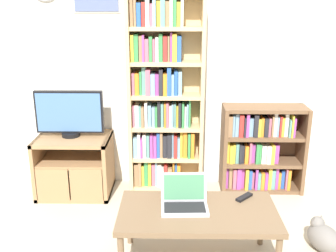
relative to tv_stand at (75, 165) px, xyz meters
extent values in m
cube|color=silver|center=(1.05, 0.32, 1.00)|extent=(6.35, 0.06, 2.60)
cube|color=#9E754C|center=(-0.34, 0.02, 0.00)|extent=(0.04, 0.51, 0.59)
cube|color=#9E754C|center=(0.34, 0.02, 0.00)|extent=(0.04, 0.51, 0.59)
cube|color=#9E754C|center=(0.00, 0.02, 0.28)|extent=(0.71, 0.51, 0.04)
cube|color=#9E754C|center=(0.00, 0.02, -0.28)|extent=(0.71, 0.51, 0.04)
cube|color=#9E754C|center=(0.00, 0.02, 0.06)|extent=(0.64, 0.48, 0.04)
cube|color=#9E754C|center=(-0.16, -0.23, -0.10)|extent=(0.31, 0.02, 0.32)
cube|color=#9E754C|center=(0.16, -0.23, -0.10)|extent=(0.31, 0.02, 0.32)
cylinder|color=black|center=(-0.02, 0.04, 0.31)|extent=(0.18, 0.18, 0.04)
cube|color=black|center=(-0.02, 0.04, 0.54)|extent=(0.65, 0.05, 0.41)
cube|color=#4770A8|center=(-0.02, 0.01, 0.54)|extent=(0.62, 0.01, 0.38)
cube|color=tan|center=(0.56, 0.14, 0.68)|extent=(0.04, 0.27, 1.96)
cube|color=tan|center=(1.26, 0.14, 0.68)|extent=(0.04, 0.27, 1.96)
cube|color=tan|center=(0.91, 0.26, 0.68)|extent=(0.73, 0.02, 1.96)
cube|color=tan|center=(0.91, 0.14, -0.28)|extent=(0.66, 0.23, 0.04)
cube|color=tan|center=(0.91, 0.14, 0.04)|extent=(0.66, 0.23, 0.04)
cube|color=tan|center=(0.91, 0.14, 0.36)|extent=(0.66, 0.23, 0.04)
cube|color=tan|center=(0.91, 0.14, 0.68)|extent=(0.66, 0.23, 0.04)
cube|color=tan|center=(0.91, 0.14, 1.00)|extent=(0.66, 0.23, 0.04)
cube|color=tan|center=(0.91, 0.14, 1.32)|extent=(0.66, 0.23, 0.04)
cube|color=#93704C|center=(0.61, 0.15, -0.14)|extent=(0.04, 0.18, 0.24)
cube|color=#93704C|center=(0.64, 0.15, -0.13)|extent=(0.03, 0.20, 0.27)
cube|color=gold|center=(0.67, 0.15, -0.15)|extent=(0.03, 0.17, 0.22)
cube|color=#388947|center=(0.71, 0.15, -0.13)|extent=(0.04, 0.17, 0.26)
cube|color=gold|center=(0.74, 0.15, -0.14)|extent=(0.03, 0.17, 0.26)
cube|color=#B75B70|center=(0.78, 0.16, -0.14)|extent=(0.04, 0.16, 0.24)
cube|color=#759EB7|center=(0.81, 0.15, -0.13)|extent=(0.02, 0.17, 0.26)
cube|color=white|center=(0.84, 0.15, -0.15)|extent=(0.04, 0.20, 0.24)
cube|color=white|center=(0.88, 0.15, -0.16)|extent=(0.02, 0.20, 0.21)
cube|color=red|center=(0.91, 0.14, -0.15)|extent=(0.03, 0.21, 0.24)
cube|color=#93704C|center=(0.95, 0.14, -0.16)|extent=(0.04, 0.21, 0.20)
cube|color=orange|center=(0.99, 0.16, -0.14)|extent=(0.02, 0.16, 0.25)
cube|color=#2856A8|center=(1.01, 0.16, -0.14)|extent=(0.02, 0.16, 0.24)
cube|color=orange|center=(1.04, 0.15, -0.15)|extent=(0.03, 0.19, 0.23)
cube|color=#759EB7|center=(0.60, 0.15, 0.16)|extent=(0.04, 0.20, 0.21)
cube|color=white|center=(0.64, 0.15, 0.18)|extent=(0.03, 0.17, 0.25)
cube|color=#9E4293|center=(0.67, 0.14, 0.16)|extent=(0.02, 0.21, 0.20)
cube|color=white|center=(0.69, 0.15, 0.17)|extent=(0.03, 0.18, 0.24)
cube|color=#5B9389|center=(0.73, 0.15, 0.17)|extent=(0.03, 0.19, 0.23)
cube|color=#9E4293|center=(0.77, 0.15, 0.17)|extent=(0.03, 0.21, 0.23)
cube|color=#9E4293|center=(0.80, 0.15, 0.17)|extent=(0.03, 0.21, 0.23)
cube|color=#2856A8|center=(0.83, 0.15, 0.19)|extent=(0.03, 0.19, 0.26)
cube|color=#93704C|center=(0.86, 0.15, 0.19)|extent=(0.03, 0.19, 0.26)
cube|color=#232328|center=(0.90, 0.15, 0.17)|extent=(0.04, 0.19, 0.23)
cube|color=#232328|center=(0.94, 0.15, 0.18)|extent=(0.04, 0.20, 0.24)
cube|color=#759EB7|center=(0.98, 0.15, 0.18)|extent=(0.02, 0.17, 0.25)
cube|color=red|center=(1.01, 0.14, 0.17)|extent=(0.03, 0.21, 0.23)
cube|color=#759EB7|center=(1.04, 0.15, 0.16)|extent=(0.03, 0.19, 0.21)
cube|color=gold|center=(1.06, 0.16, 0.19)|extent=(0.02, 0.16, 0.27)
cube|color=orange|center=(1.10, 0.15, 0.19)|extent=(0.04, 0.18, 0.26)
cube|color=#388947|center=(1.14, 0.14, 0.18)|extent=(0.03, 0.21, 0.26)
cube|color=orange|center=(1.18, 0.15, 0.19)|extent=(0.03, 0.21, 0.26)
cube|color=#B75B70|center=(0.59, 0.15, 0.48)|extent=(0.02, 0.17, 0.21)
cube|color=white|center=(0.62, 0.16, 0.48)|extent=(0.04, 0.16, 0.22)
cube|color=#5B9389|center=(0.66, 0.15, 0.48)|extent=(0.02, 0.18, 0.21)
cube|color=#93704C|center=(0.68, 0.14, 0.48)|extent=(0.03, 0.21, 0.20)
cube|color=white|center=(0.72, 0.15, 0.50)|extent=(0.03, 0.19, 0.25)
cube|color=#759EB7|center=(0.75, 0.15, 0.48)|extent=(0.03, 0.17, 0.22)
cube|color=#759EB7|center=(0.79, 0.15, 0.48)|extent=(0.03, 0.20, 0.20)
cube|color=#388947|center=(0.82, 0.15, 0.48)|extent=(0.02, 0.19, 0.20)
cube|color=#232328|center=(0.84, 0.15, 0.51)|extent=(0.03, 0.17, 0.26)
cube|color=#5B9389|center=(0.87, 0.15, 0.49)|extent=(0.03, 0.18, 0.24)
cube|color=orange|center=(0.90, 0.15, 0.49)|extent=(0.02, 0.20, 0.24)
cube|color=#B75B70|center=(0.93, 0.15, 0.50)|extent=(0.02, 0.19, 0.24)
cube|color=white|center=(0.95, 0.15, 0.48)|extent=(0.02, 0.18, 0.21)
cube|color=#759EB7|center=(0.98, 0.15, 0.49)|extent=(0.02, 0.18, 0.23)
cube|color=#5B9389|center=(1.00, 0.14, 0.49)|extent=(0.02, 0.21, 0.23)
cube|color=gold|center=(1.02, 0.16, 0.48)|extent=(0.02, 0.16, 0.21)
cube|color=#232328|center=(1.05, 0.15, 0.50)|extent=(0.03, 0.20, 0.25)
cube|color=#388947|center=(1.08, 0.14, 0.50)|extent=(0.02, 0.21, 0.24)
cube|color=white|center=(1.10, 0.15, 0.48)|extent=(0.02, 0.17, 0.21)
cube|color=#759EB7|center=(1.12, 0.15, 0.49)|extent=(0.02, 0.18, 0.23)
cube|color=#388947|center=(1.14, 0.15, 0.51)|extent=(0.02, 0.18, 0.27)
cube|color=#B75B70|center=(0.60, 0.15, 0.80)|extent=(0.03, 0.17, 0.21)
cube|color=orange|center=(0.63, 0.15, 0.80)|extent=(0.04, 0.17, 0.21)
cube|color=#388947|center=(0.67, 0.15, 0.81)|extent=(0.02, 0.17, 0.23)
cube|color=#5B9389|center=(0.70, 0.16, 0.83)|extent=(0.04, 0.16, 0.27)
cube|color=#B75B70|center=(0.74, 0.15, 0.82)|extent=(0.04, 0.20, 0.25)
cube|color=#759EB7|center=(0.79, 0.15, 0.80)|extent=(0.04, 0.20, 0.21)
cube|color=#9E4293|center=(0.83, 0.15, 0.80)|extent=(0.03, 0.17, 0.20)
cube|color=#232328|center=(0.86, 0.15, 0.82)|extent=(0.04, 0.20, 0.25)
cube|color=orange|center=(0.90, 0.14, 0.80)|extent=(0.04, 0.21, 0.21)
cube|color=#2856A8|center=(0.94, 0.14, 0.83)|extent=(0.04, 0.21, 0.27)
cube|color=#759EB7|center=(0.98, 0.15, 0.80)|extent=(0.02, 0.19, 0.20)
cube|color=#2856A8|center=(1.01, 0.15, 0.81)|extent=(0.03, 0.18, 0.23)
cube|color=#759EB7|center=(1.05, 0.15, 0.81)|extent=(0.03, 0.17, 0.23)
cube|color=gold|center=(0.60, 0.15, 1.14)|extent=(0.03, 0.19, 0.25)
cube|color=#388947|center=(0.63, 0.15, 1.14)|extent=(0.04, 0.17, 0.25)
cube|color=#93704C|center=(0.68, 0.16, 1.14)|extent=(0.03, 0.16, 0.24)
cube|color=#9E4293|center=(0.70, 0.15, 1.14)|extent=(0.02, 0.20, 0.25)
cube|color=#B75B70|center=(0.73, 0.15, 1.12)|extent=(0.04, 0.19, 0.21)
cube|color=#388947|center=(0.77, 0.15, 1.13)|extent=(0.03, 0.17, 0.23)
cube|color=#B75B70|center=(0.80, 0.14, 1.12)|extent=(0.02, 0.21, 0.21)
cube|color=white|center=(0.83, 0.15, 1.13)|extent=(0.03, 0.19, 0.23)
cube|color=#388947|center=(0.86, 0.15, 1.14)|extent=(0.03, 0.17, 0.25)
cube|color=red|center=(0.90, 0.16, 1.13)|extent=(0.04, 0.16, 0.23)
cube|color=#93704C|center=(0.94, 0.15, 1.13)|extent=(0.02, 0.17, 0.23)
cube|color=#9E4293|center=(0.96, 0.16, 1.15)|extent=(0.02, 0.16, 0.27)
cube|color=gold|center=(0.99, 0.15, 1.14)|extent=(0.04, 0.18, 0.26)
cube|color=#2856A8|center=(1.03, 0.15, 1.13)|extent=(0.04, 0.19, 0.24)
cube|color=#93704C|center=(0.60, 0.15, 1.46)|extent=(0.03, 0.17, 0.25)
cube|color=#93704C|center=(0.63, 0.15, 1.47)|extent=(0.02, 0.19, 0.26)
cube|color=#2856A8|center=(0.67, 0.14, 1.44)|extent=(0.04, 0.21, 0.21)
cube|color=red|center=(0.71, 0.14, 1.44)|extent=(0.03, 0.21, 0.21)
cube|color=white|center=(0.74, 0.15, 1.46)|extent=(0.04, 0.18, 0.26)
cube|color=#B75B70|center=(0.78, 0.15, 1.44)|extent=(0.02, 0.19, 0.20)
cube|color=#759EB7|center=(0.81, 0.14, 1.47)|extent=(0.03, 0.21, 0.26)
cube|color=gold|center=(0.84, 0.16, 1.45)|extent=(0.03, 0.16, 0.23)
cube|color=#5B9389|center=(0.88, 0.14, 1.46)|extent=(0.04, 0.21, 0.24)
cube|color=#93704C|center=(0.92, 0.15, 1.45)|extent=(0.04, 0.18, 0.22)
cube|color=white|center=(0.96, 0.15, 1.45)|extent=(0.03, 0.20, 0.23)
cube|color=#388947|center=(0.99, 0.14, 1.46)|extent=(0.03, 0.21, 0.25)
cube|color=gold|center=(1.03, 0.15, 1.45)|extent=(0.04, 0.17, 0.22)
cube|color=white|center=(1.06, 0.15, 1.46)|extent=(0.02, 0.20, 0.25)
cube|color=brown|center=(1.49, 0.12, 0.14)|extent=(0.04, 0.31, 0.88)
cube|color=brown|center=(2.27, 0.12, 0.14)|extent=(0.04, 0.31, 0.88)
cube|color=brown|center=(1.88, 0.26, 0.14)|extent=(0.82, 0.02, 0.88)
cube|color=brown|center=(1.88, 0.12, -0.28)|extent=(0.75, 0.27, 0.04)
cube|color=brown|center=(1.88, 0.12, 0.00)|extent=(0.75, 0.27, 0.04)
cube|color=brown|center=(1.88, 0.12, 0.28)|extent=(0.75, 0.27, 0.04)
cube|color=brown|center=(1.88, 0.12, 0.56)|extent=(0.75, 0.27, 0.04)
cube|color=#9E4293|center=(1.53, 0.14, -0.16)|extent=(0.03, 0.20, 0.22)
cube|color=#93704C|center=(1.56, 0.13, -0.15)|extent=(0.03, 0.21, 0.22)
cube|color=#B75B70|center=(1.60, 0.13, -0.16)|extent=(0.04, 0.23, 0.22)
cube|color=#9E4293|center=(1.65, 0.13, -0.15)|extent=(0.04, 0.23, 0.22)
cube|color=#9E4293|center=(1.69, 0.14, -0.15)|extent=(0.03, 0.19, 0.22)
cube|color=gold|center=(1.73, 0.12, -0.15)|extent=(0.03, 0.25, 0.22)
cube|color=#2856A8|center=(1.76, 0.13, -0.16)|extent=(0.03, 0.24, 0.20)
cube|color=#B75B70|center=(1.79, 0.14, -0.18)|extent=(0.02, 0.20, 0.17)
cube|color=#9E4293|center=(1.82, 0.12, -0.15)|extent=(0.02, 0.25, 0.22)
cube|color=#5B9389|center=(1.85, 0.13, -0.18)|extent=(0.03, 0.24, 0.17)
cube|color=orange|center=(1.89, 0.13, -0.18)|extent=(0.03, 0.24, 0.18)
cube|color=#9E4293|center=(1.92, 0.13, -0.18)|extent=(0.03, 0.24, 0.17)
cube|color=gold|center=(1.96, 0.13, -0.15)|extent=(0.03, 0.23, 0.23)
cube|color=#5B9389|center=(2.00, 0.13, -0.16)|extent=(0.04, 0.22, 0.21)
cube|color=#9E4293|center=(2.03, 0.13, -0.15)|extent=(0.03, 0.22, 0.23)
cube|color=orange|center=(2.06, 0.13, -0.18)|extent=(0.03, 0.21, 0.17)
cube|color=#2856A8|center=(2.10, 0.14, -0.16)|extent=(0.03, 0.19, 0.20)
cube|color=#B75B70|center=(2.12, 0.13, -0.15)|extent=(0.02, 0.24, 0.23)
cube|color=orange|center=(2.15, 0.12, -0.16)|extent=(0.03, 0.25, 0.21)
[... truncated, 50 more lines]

